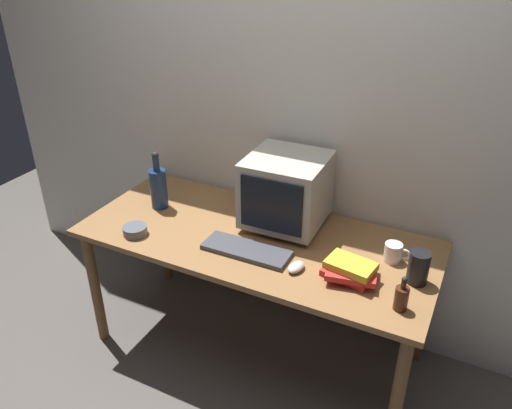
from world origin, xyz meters
The scene contains 12 objects.
ground_plane centered at (0.00, 0.00, 0.00)m, with size 6.00×6.00×0.00m, color #56514C.
back_wall centered at (0.00, 0.44, 1.25)m, with size 4.00×0.08×2.50m, color silver.
desk centered at (0.00, 0.00, 0.66)m, with size 1.76×0.76×0.74m.
crt_monitor centered at (0.08, 0.18, 0.93)m, with size 0.39×0.40×0.37m.
keyboard centered at (0.02, -0.14, 0.75)m, with size 0.42×0.15×0.02m, color #3F3F47.
computer_mouse centered at (0.29, -0.17, 0.76)m, with size 0.06×0.10×0.04m, color beige.
bottle_tall centered at (-0.60, 0.04, 0.86)m, with size 0.09×0.09×0.32m.
bottle_short centered at (0.76, -0.23, 0.80)m, with size 0.06×0.06×0.16m.
book_stack centered at (0.52, -0.12, 0.78)m, with size 0.25×0.21×0.09m.
mug centered at (0.65, 0.09, 0.78)m, with size 0.12×0.08×0.09m.
cd_spindle centered at (-0.55, -0.25, 0.76)m, with size 0.12×0.12×0.04m, color #595B66.
metal_canister centered at (0.78, -0.02, 0.81)m, with size 0.09×0.09×0.15m, color black.
Camera 1 is at (0.94, -1.89, 2.09)m, focal length 35.49 mm.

